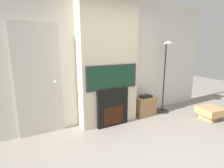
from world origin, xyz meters
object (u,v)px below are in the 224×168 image
(fireplace, at_px, (112,107))
(box_stack, at_px, (210,112))
(television, at_px, (112,77))
(floor_lamp, at_px, (165,59))
(media_stand, at_px, (145,106))

(fireplace, relative_size, box_stack, 1.44)
(television, bearing_deg, floor_lamp, 2.26)
(box_stack, bearing_deg, media_stand, 141.79)
(floor_lamp, relative_size, box_stack, 3.26)
(box_stack, bearing_deg, television, 159.01)
(television, bearing_deg, media_stand, 6.29)
(box_stack, relative_size, media_stand, 1.09)
(television, height_order, media_stand, television)
(media_stand, bearing_deg, fireplace, -173.83)
(television, xyz_separation_m, media_stand, (0.96, 0.11, -0.81))
(fireplace, xyz_separation_m, media_stand, (0.96, 0.10, -0.16))
(fireplace, bearing_deg, floor_lamp, 2.19)
(television, relative_size, floor_lamp, 0.63)
(floor_lamp, bearing_deg, media_stand, 175.13)
(floor_lamp, distance_m, media_stand, 1.23)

